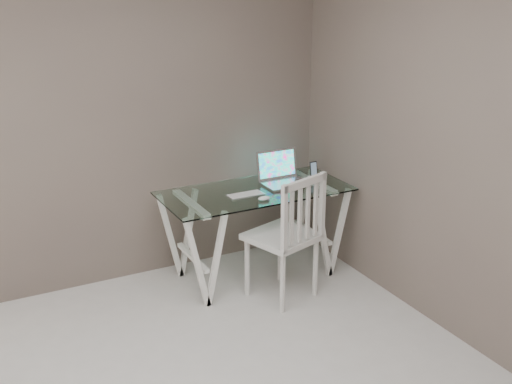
# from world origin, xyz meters

# --- Properties ---
(room) EXTENTS (4.50, 4.52, 2.71)m
(room) POSITION_xyz_m (-0.06, 0.02, 1.72)
(room) COLOR beige
(room) RESTS_ON ground
(desk) EXTENTS (1.50, 0.70, 0.75)m
(desk) POSITION_xyz_m (1.20, 1.77, 0.38)
(desk) COLOR silver
(desk) RESTS_ON ground
(chair) EXTENTS (0.58, 0.58, 1.01)m
(chair) POSITION_xyz_m (1.25, 1.29, 0.55)
(chair) COLOR silver
(chair) RESTS_ON ground
(laptop) EXTENTS (0.36, 0.30, 0.26)m
(laptop) POSITION_xyz_m (1.48, 1.84, 0.81)
(laptop) COLOR #BBBBC0
(laptop) RESTS_ON desk
(keyboard) EXTENTS (0.29, 0.12, 0.01)m
(keyboard) POSITION_xyz_m (1.08, 1.70, 0.75)
(keyboard) COLOR silver
(keyboard) RESTS_ON desk
(mouse) EXTENTS (0.10, 0.06, 0.03)m
(mouse) POSITION_xyz_m (1.16, 1.53, 0.76)
(mouse) COLOR white
(mouse) RESTS_ON desk
(phone_dock) EXTENTS (0.08, 0.08, 0.14)m
(phone_dock) POSITION_xyz_m (1.78, 1.81, 0.79)
(phone_dock) COLOR white
(phone_dock) RESTS_ON desk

